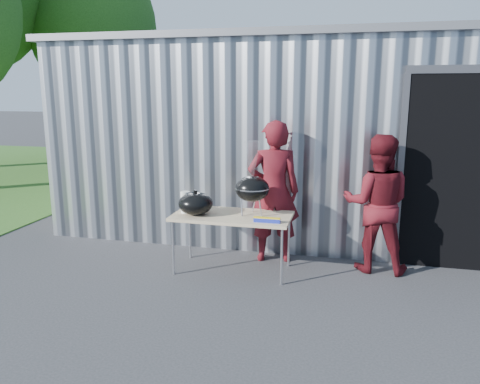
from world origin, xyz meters
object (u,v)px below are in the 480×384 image
(person_cook, at_px, (274,192))
(person_bystander, at_px, (377,204))
(folding_table, at_px, (232,218))
(kettle_grill, at_px, (252,182))

(person_cook, distance_m, person_bystander, 1.34)
(folding_table, xyz_separation_m, kettle_grill, (0.25, 0.06, 0.46))
(folding_table, xyz_separation_m, person_cook, (0.44, 0.51, 0.25))
(person_cook, xyz_separation_m, person_bystander, (1.34, -0.04, -0.08))
(person_cook, bearing_deg, kettle_grill, 53.60)
(person_cook, bearing_deg, person_bystander, 165.35)
(person_cook, relative_size, person_bystander, 1.09)
(kettle_grill, relative_size, person_cook, 0.49)
(kettle_grill, xyz_separation_m, person_cook, (0.20, 0.45, -0.21))
(kettle_grill, bearing_deg, person_bystander, 14.97)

